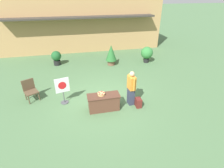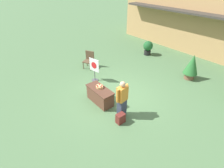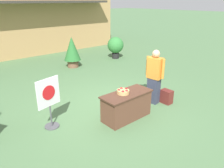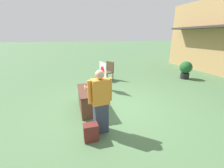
% 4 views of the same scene
% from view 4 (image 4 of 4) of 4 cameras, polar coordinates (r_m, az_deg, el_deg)
% --- Properties ---
extents(ground_plane, '(120.00, 120.00, 0.00)m').
position_cam_4_polar(ground_plane, '(5.20, 0.51, -9.36)').
color(ground_plane, '#4C7047').
extents(display_table, '(1.40, 0.60, 0.72)m').
position_cam_4_polar(display_table, '(5.05, -8.99, -5.94)').
color(display_table, brown).
rests_on(display_table, ground_plane).
extents(apple_basket, '(0.32, 0.32, 0.13)m').
position_cam_4_polar(apple_basket, '(4.98, -8.76, -1.14)').
color(apple_basket, tan).
rests_on(apple_basket, display_table).
extents(person_visitor, '(0.31, 0.61, 1.64)m').
position_cam_4_polar(person_visitor, '(3.71, -4.43, -6.84)').
color(person_visitor, '#33384C').
rests_on(person_visitor, ground_plane).
extents(backpack, '(0.24, 0.34, 0.42)m').
position_cam_4_polar(backpack, '(3.76, -8.04, -17.72)').
color(backpack, maroon).
rests_on(backpack, ground_plane).
extents(poster_board, '(0.63, 0.36, 1.28)m').
position_cam_4_polar(poster_board, '(6.68, -3.46, 3.44)').
color(poster_board, '#4C4C51').
rests_on(poster_board, ground_plane).
extents(patio_chair, '(0.75, 0.75, 1.02)m').
position_cam_4_polar(patio_chair, '(8.32, -1.42, 5.30)').
color(patio_chair, brown).
rests_on(patio_chair, ground_plane).
extents(potted_plant_near_right, '(0.68, 0.68, 1.00)m').
position_cam_4_polar(potted_plant_near_right, '(9.56, 26.27, 5.17)').
color(potted_plant_near_right, black).
rests_on(potted_plant_near_right, ground_plane).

